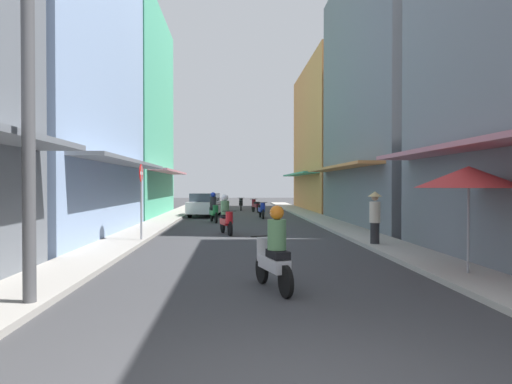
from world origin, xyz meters
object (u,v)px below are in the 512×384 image
(motorbike_red, at_px, (226,217))
(motorbike_black, at_px, (241,204))
(vendor_umbrella, at_px, (468,177))
(parked_car, at_px, (205,205))
(utility_pole, at_px, (28,105))
(street_sign_no_entry, at_px, (141,192))
(pedestrian_midway, at_px, (375,216))
(motorbike_silver, at_px, (273,252))
(motorbike_blue, at_px, (262,210))
(motorbike_green, at_px, (214,209))
(motorbike_maroon, at_px, (256,205))

(motorbike_red, xyz_separation_m, motorbike_black, (0.92, 17.70, -0.20))
(motorbike_red, distance_m, motorbike_black, 17.73)
(motorbike_black, distance_m, vendor_umbrella, 27.09)
(parked_car, bearing_deg, motorbike_red, -82.33)
(vendor_umbrella, bearing_deg, utility_pole, -165.90)
(utility_pole, relative_size, street_sign_no_entry, 2.35)
(utility_pole, bearing_deg, motorbike_red, 75.22)
(pedestrian_midway, height_order, utility_pole, utility_pole)
(motorbike_black, bearing_deg, motorbike_silver, -89.83)
(motorbike_red, distance_m, pedestrian_midway, 6.26)
(motorbike_blue, height_order, motorbike_black, same)
(pedestrian_midway, height_order, street_sign_no_entry, street_sign_no_entry)
(utility_pole, distance_m, street_sign_no_entry, 8.55)
(motorbike_green, xyz_separation_m, pedestrian_midway, (5.42, -10.17, 0.28))
(motorbike_silver, bearing_deg, motorbike_blue, 87.04)
(pedestrian_midway, bearing_deg, vendor_umbrella, -84.67)
(motorbike_maroon, bearing_deg, utility_pole, -100.57)
(motorbike_red, relative_size, motorbike_maroon, 1.00)
(parked_car, bearing_deg, motorbike_green, -81.29)
(motorbike_black, bearing_deg, street_sign_no_entry, -100.42)
(motorbike_red, distance_m, utility_pole, 11.68)
(street_sign_no_entry, bearing_deg, motorbike_green, 76.42)
(motorbike_silver, distance_m, motorbike_maroon, 24.73)
(vendor_umbrella, bearing_deg, motorbike_blue, 99.98)
(pedestrian_midway, distance_m, vendor_umbrella, 5.02)
(motorbike_black, bearing_deg, vendor_umbrella, -81.02)
(motorbike_red, xyz_separation_m, motorbike_maroon, (1.92, 14.82, -0.20))
(pedestrian_midway, bearing_deg, motorbike_green, 118.04)
(motorbike_black, bearing_deg, motorbike_maroon, -71.02)
(motorbike_maroon, height_order, pedestrian_midway, pedestrian_midway)
(parked_car, height_order, utility_pole, utility_pole)
(motorbike_maroon, distance_m, motorbike_black, 3.05)
(motorbike_blue, xyz_separation_m, motorbike_black, (-1.06, 8.74, 0.00))
(motorbike_maroon, distance_m, street_sign_no_entry, 18.10)
(motorbike_silver, bearing_deg, motorbike_green, 96.21)
(motorbike_red, xyz_separation_m, motorbike_blue, (1.98, 8.96, -0.20))
(motorbike_black, xyz_separation_m, utility_pole, (-3.84, -28.74, 2.69))
(pedestrian_midway, relative_size, utility_pole, 0.28)
(vendor_umbrella, xyz_separation_m, street_sign_no_entry, (-7.96, 6.40, -0.40))
(motorbike_red, xyz_separation_m, parked_car, (-1.43, 10.63, 0.04))
(parked_car, bearing_deg, vendor_umbrella, -71.49)
(motorbike_blue, height_order, vendor_umbrella, vendor_umbrella)
(motorbike_red, height_order, street_sign_no_entry, street_sign_no_entry)
(motorbike_silver, height_order, motorbike_black, motorbike_silver)
(motorbike_green, height_order, motorbike_silver, same)
(motorbike_black, height_order, street_sign_no_entry, street_sign_no_entry)
(motorbike_silver, distance_m, motorbike_black, 27.60)
(motorbike_maroon, bearing_deg, motorbike_green, -106.71)
(motorbike_red, height_order, utility_pole, utility_pole)
(pedestrian_midway, distance_m, street_sign_no_entry, 7.69)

